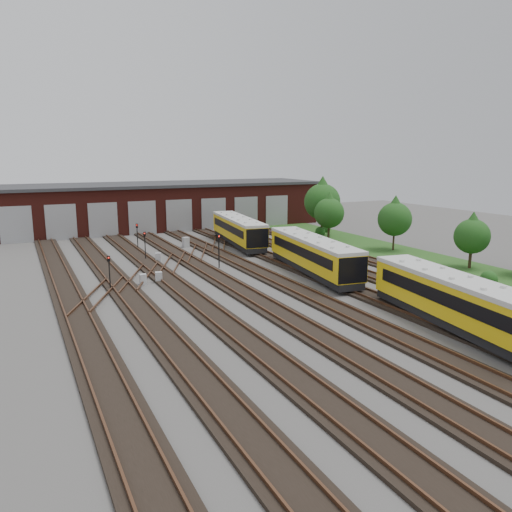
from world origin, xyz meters
name	(u,v)px	position (x,y,z in m)	size (l,w,h in m)	color
ground	(280,298)	(0.00, 0.00, 0.00)	(120.00, 120.00, 0.00)	#4A4845
track_network	(275,294)	(-0.17, 0.59, 0.11)	(30.40, 70.00, 0.33)	black
maintenance_shed	(146,206)	(-0.01, 39.97, 3.20)	(51.00, 12.50, 6.35)	#501914
grass_verge	(390,252)	(19.00, 10.00, 0.03)	(8.00, 55.00, 0.05)	#1D4717
metro_train	(313,254)	(6.00, 5.08, 1.83)	(4.46, 46.40, 2.93)	black
signal_mast_0	(109,268)	(-10.85, 7.75, 1.72)	(0.24, 0.23, 2.68)	black
signal_mast_1	(145,242)	(-5.69, 17.51, 1.83)	(0.25, 0.24, 2.86)	black
signal_mast_2	(137,233)	(-4.99, 23.94, 1.83)	(0.26, 0.25, 2.84)	black
signal_mast_3	(219,246)	(-0.41, 11.06, 2.05)	(0.28, 0.27, 3.17)	black
relay_cabinet_0	(143,279)	(-8.19, 8.16, 0.44)	(0.53, 0.44, 0.88)	#B0B2B6
relay_cabinet_1	(158,257)	(-4.71, 16.40, 0.43)	(0.51, 0.43, 0.86)	#B0B2B6
relay_cabinet_2	(159,277)	(-6.87, 8.21, 0.45)	(0.54, 0.45, 0.91)	#B0B2B6
relay_cabinet_3	(186,242)	(0.18, 22.68, 0.57)	(0.68, 0.57, 1.14)	#B0B2B6
relay_cabinet_4	(279,243)	(9.64, 17.93, 0.51)	(0.62, 0.51, 1.03)	#B0B2B6
tree_0	(322,197)	(18.74, 23.03, 4.95)	(4.65, 4.65, 7.70)	#312416
tree_1	(329,209)	(17.12, 19.02, 3.86)	(3.63, 3.63, 6.01)	#312416
tree_2	(395,215)	(20.06, 10.80, 3.90)	(3.66, 3.66, 6.07)	#312416
tree_3	(472,232)	(20.37, 0.77, 3.40)	(3.19, 3.19, 5.29)	#312416
bush_0	(489,277)	(16.90, -4.16, 0.68)	(1.36, 1.36, 1.36)	#134414
bush_1	(320,230)	(18.67, 23.19, 0.66)	(1.32, 1.32, 1.32)	#134414
bush_2	(326,227)	(20.76, 25.06, 0.67)	(1.34, 1.34, 1.34)	#134414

